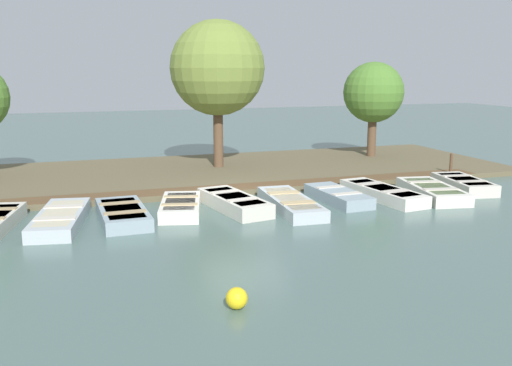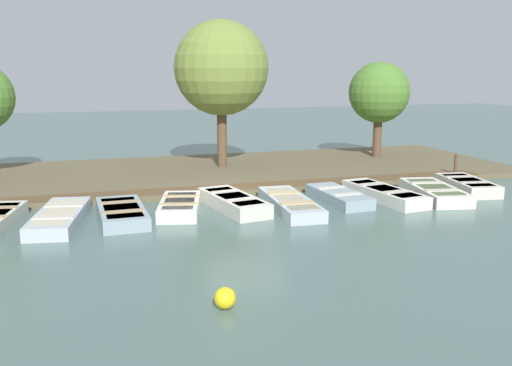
{
  "view_description": "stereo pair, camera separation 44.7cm",
  "coord_description": "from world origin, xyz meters",
  "px_view_note": "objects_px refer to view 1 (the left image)",
  "views": [
    {
      "loc": [
        16.42,
        -5.12,
        4.13
      ],
      "look_at": [
        0.2,
        0.3,
        0.65
      ],
      "focal_mm": 40.0,
      "sensor_mm": 36.0,
      "label": 1
    },
    {
      "loc": [
        16.55,
        -4.69,
        4.13
      ],
      "look_at": [
        0.2,
        0.3,
        0.65
      ],
      "focal_mm": 40.0,
      "sensor_mm": 36.0,
      "label": 2
    }
  ],
  "objects_px": {
    "rowboat_1": "(60,218)",
    "rowboat_5": "(291,203)",
    "rowboat_2": "(123,214)",
    "rowboat_6": "(338,196)",
    "buoy": "(237,298)",
    "rowboat_9": "(464,184)",
    "park_tree_left": "(217,68)",
    "rowboat_3": "(181,206)",
    "rowboat_7": "(383,193)",
    "park_tree_center": "(373,93)",
    "rowboat_4": "(234,202)",
    "rowboat_8": "(432,191)",
    "mooring_post_far": "(451,165)"
  },
  "relations": [
    {
      "from": "rowboat_1",
      "to": "rowboat_5",
      "type": "bearing_deg",
      "value": 97.15
    },
    {
      "from": "rowboat_2",
      "to": "rowboat_6",
      "type": "distance_m",
      "value": 6.63
    },
    {
      "from": "buoy",
      "to": "rowboat_9",
      "type": "bearing_deg",
      "value": 124.35
    },
    {
      "from": "rowboat_9",
      "to": "park_tree_left",
      "type": "xyz_separation_m",
      "value": [
        -6.16,
        -7.05,
        3.88
      ]
    },
    {
      "from": "rowboat_1",
      "to": "rowboat_3",
      "type": "height_order",
      "value": "rowboat_3"
    },
    {
      "from": "rowboat_7",
      "to": "park_tree_left",
      "type": "distance_m",
      "value": 8.42
    },
    {
      "from": "buoy",
      "to": "rowboat_2",
      "type": "bearing_deg",
      "value": -168.8
    },
    {
      "from": "rowboat_3",
      "to": "rowboat_6",
      "type": "xyz_separation_m",
      "value": [
        0.15,
        4.95,
        -0.0
      ]
    },
    {
      "from": "rowboat_7",
      "to": "park_tree_left",
      "type": "height_order",
      "value": "park_tree_left"
    },
    {
      "from": "rowboat_6",
      "to": "rowboat_5",
      "type": "bearing_deg",
      "value": -79.08
    },
    {
      "from": "rowboat_9",
      "to": "park_tree_center",
      "type": "distance_m",
      "value": 7.26
    },
    {
      "from": "rowboat_6",
      "to": "park_tree_center",
      "type": "bearing_deg",
      "value": 140.43
    },
    {
      "from": "rowboat_9",
      "to": "park_tree_left",
      "type": "bearing_deg",
      "value": -121.96
    },
    {
      "from": "rowboat_9",
      "to": "park_tree_left",
      "type": "distance_m",
      "value": 10.13
    },
    {
      "from": "rowboat_3",
      "to": "rowboat_4",
      "type": "bearing_deg",
      "value": 100.4
    },
    {
      "from": "rowboat_9",
      "to": "park_tree_center",
      "type": "relative_size",
      "value": 0.65
    },
    {
      "from": "rowboat_8",
      "to": "rowboat_9",
      "type": "xyz_separation_m",
      "value": [
        -0.57,
        1.67,
        0.01
      ]
    },
    {
      "from": "park_tree_center",
      "to": "rowboat_6",
      "type": "bearing_deg",
      "value": -36.44
    },
    {
      "from": "rowboat_5",
      "to": "rowboat_8",
      "type": "bearing_deg",
      "value": 93.88
    },
    {
      "from": "rowboat_9",
      "to": "mooring_post_far",
      "type": "xyz_separation_m",
      "value": [
        -1.97,
        0.94,
        0.28
      ]
    },
    {
      "from": "rowboat_7",
      "to": "park_tree_center",
      "type": "distance_m",
      "value": 8.36
    },
    {
      "from": "rowboat_2",
      "to": "rowboat_4",
      "type": "bearing_deg",
      "value": 92.24
    },
    {
      "from": "rowboat_1",
      "to": "rowboat_3",
      "type": "bearing_deg",
      "value": 104.72
    },
    {
      "from": "rowboat_4",
      "to": "rowboat_2",
      "type": "bearing_deg",
      "value": -96.23
    },
    {
      "from": "rowboat_4",
      "to": "rowboat_8",
      "type": "distance_m",
      "value": 6.59
    },
    {
      "from": "rowboat_1",
      "to": "rowboat_2",
      "type": "xyz_separation_m",
      "value": [
        0.05,
        1.62,
        0.0
      ]
    },
    {
      "from": "rowboat_3",
      "to": "rowboat_6",
      "type": "height_order",
      "value": "rowboat_3"
    },
    {
      "from": "rowboat_9",
      "to": "park_tree_center",
      "type": "height_order",
      "value": "park_tree_center"
    },
    {
      "from": "rowboat_4",
      "to": "mooring_post_far",
      "type": "xyz_separation_m",
      "value": [
        -2.11,
        9.19,
        0.27
      ]
    },
    {
      "from": "rowboat_2",
      "to": "rowboat_4",
      "type": "height_order",
      "value": "rowboat_4"
    },
    {
      "from": "rowboat_6",
      "to": "rowboat_8",
      "type": "height_order",
      "value": "rowboat_8"
    },
    {
      "from": "rowboat_9",
      "to": "park_tree_left",
      "type": "height_order",
      "value": "park_tree_left"
    },
    {
      "from": "rowboat_3",
      "to": "buoy",
      "type": "distance_m",
      "value": 6.92
    },
    {
      "from": "rowboat_6",
      "to": "park_tree_left",
      "type": "height_order",
      "value": "park_tree_left"
    },
    {
      "from": "rowboat_1",
      "to": "rowboat_8",
      "type": "xyz_separation_m",
      "value": [
        0.25,
        11.44,
        0.01
      ]
    },
    {
      "from": "mooring_post_far",
      "to": "rowboat_2",
      "type": "bearing_deg",
      "value": -79.37
    },
    {
      "from": "rowboat_6",
      "to": "rowboat_9",
      "type": "xyz_separation_m",
      "value": [
        -0.19,
        4.86,
        0.02
      ]
    },
    {
      "from": "rowboat_7",
      "to": "buoy",
      "type": "height_order",
      "value": "rowboat_7"
    },
    {
      "from": "buoy",
      "to": "rowboat_7",
      "type": "bearing_deg",
      "value": 134.16
    },
    {
      "from": "rowboat_2",
      "to": "rowboat_5",
      "type": "bearing_deg",
      "value": 85.02
    },
    {
      "from": "rowboat_8",
      "to": "park_tree_left",
      "type": "distance_m",
      "value": 9.46
    },
    {
      "from": "rowboat_5",
      "to": "park_tree_center",
      "type": "xyz_separation_m",
      "value": [
        -7.33,
        6.86,
        2.82
      ]
    },
    {
      "from": "rowboat_5",
      "to": "rowboat_6",
      "type": "relative_size",
      "value": 1.29
    },
    {
      "from": "rowboat_5",
      "to": "mooring_post_far",
      "type": "distance_m",
      "value": 8.03
    },
    {
      "from": "rowboat_5",
      "to": "park_tree_left",
      "type": "xyz_separation_m",
      "value": [
        -6.8,
        -0.4,
        3.9
      ]
    },
    {
      "from": "rowboat_5",
      "to": "buoy",
      "type": "bearing_deg",
      "value": -26.13
    },
    {
      "from": "rowboat_3",
      "to": "park_tree_left",
      "type": "relative_size",
      "value": 0.47
    },
    {
      "from": "rowboat_2",
      "to": "rowboat_4",
      "type": "xyz_separation_m",
      "value": [
        -0.23,
        3.24,
        0.03
      ]
    },
    {
      "from": "rowboat_7",
      "to": "park_tree_left",
      "type": "relative_size",
      "value": 0.58
    },
    {
      "from": "rowboat_7",
      "to": "mooring_post_far",
      "type": "distance_m",
      "value": 4.87
    }
  ]
}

